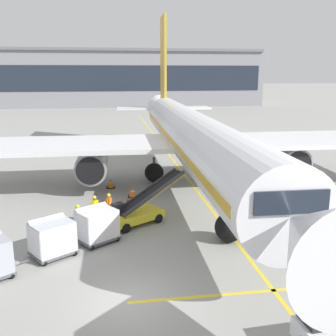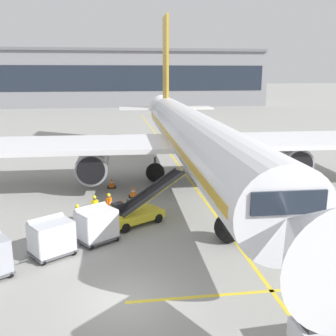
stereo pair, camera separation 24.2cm
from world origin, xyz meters
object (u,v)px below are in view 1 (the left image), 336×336
Objects in this scene: ground_crew_marshaller at (95,207)px; belt_loader at (138,210)px; baggage_cart_lead at (97,224)px; safety_cone_engine_keepout at (111,183)px; baggage_cart_second at (52,237)px; safety_cone_nose_mark at (121,204)px; ground_crew_by_carts at (78,217)px; ground_crew_by_loader at (109,205)px; safety_cone_wingtip at (133,192)px; parked_airplane at (191,137)px.

belt_loader is at bearing -7.66° from ground_crew_marshaller.
ground_crew_marshaller is (-2.59, 0.35, 0.15)m from belt_loader.
safety_cone_engine_keepout is at bearing 85.26° from baggage_cart_lead.
baggage_cart_second reaches higher than safety_cone_nose_mark.
baggage_cart_lead reaches higher than ground_crew_by_carts.
ground_crew_by_loader is at bearing 77.11° from baggage_cart_lead.
safety_cone_nose_mark is (0.81, 2.05, -0.66)m from ground_crew_by_loader.
baggage_cart_second is 3.85× the size of safety_cone_nose_mark.
ground_crew_by_carts reaches higher than safety_cone_wingtip.
parked_airplane is at bearing 42.53° from safety_cone_nose_mark.
parked_airplane is at bearing 45.84° from ground_crew_marshaller.
ground_crew_by_loader is 2.28× the size of safety_cone_engine_keepout.
ground_crew_marshaller is 2.48× the size of safety_cone_nose_mark.
ground_crew_by_loader reaches higher than safety_cone_nose_mark.
belt_loader is 1.86m from ground_crew_by_loader.
baggage_cart_lead is 3.10m from ground_crew_by_loader.
ground_crew_marshaller is at bearing -117.86° from safety_cone_wingtip.
safety_cone_wingtip is (4.56, 9.01, -0.62)m from baggage_cart_second.
ground_crew_marshaller is at bearing -134.16° from parked_airplane.
ground_crew_marshaller is (0.89, 1.52, 0.00)m from ground_crew_by_carts.
ground_crew_by_carts is 7.31m from safety_cone_wingtip.
parked_airplane reaches higher than safety_cone_wingtip.
baggage_cart_second is 10.12m from safety_cone_wingtip.
baggage_cart_second is (-9.46, -11.83, -2.91)m from parked_airplane.
belt_loader reaches higher than ground_crew_by_loader.
parked_airplane is 7.37m from safety_cone_engine_keepout.
ground_crew_marshaller is at bearing 64.34° from baggage_cart_second.
baggage_cart_lead is 3.54× the size of safety_cone_engine_keepout.
safety_cone_wingtip is at bearing 62.14° from ground_crew_marshaller.
belt_loader reaches higher than safety_cone_nose_mark.
ground_crew_by_loader is 4.92m from safety_cone_wingtip.
baggage_cart_lead reaches higher than ground_crew_marshaller.
safety_cone_wingtip is (1.73, 4.57, -0.62)m from ground_crew_by_loader.
belt_loader is at bearing -20.62° from ground_crew_by_loader.
ground_crew_by_loader is 1.00× the size of ground_crew_marshaller.
safety_cone_engine_keepout is 3.09m from safety_cone_wingtip.
ground_crew_by_carts is (1.09, 2.61, -0.00)m from baggage_cart_second.
ground_crew_marshaller is (-7.47, -7.70, -2.91)m from parked_airplane.
belt_loader is 7.44× the size of safety_cone_nose_mark.
safety_cone_nose_mark is at bearing 73.53° from baggage_cart_lead.
baggage_cart_lead is (-2.43, -2.36, 0.16)m from belt_loader.
ground_crew_marshaller is at bearing -160.10° from ground_crew_by_loader.
safety_cone_nose_mark is (-0.93, 2.71, -0.50)m from belt_loader.
ground_crew_by_loader reaches higher than safety_cone_engine_keepout.
safety_cone_engine_keepout is at bearing 82.39° from ground_crew_marshaller.
safety_cone_wingtip is 1.12× the size of safety_cone_nose_mark.
ground_crew_by_carts is 2.28× the size of safety_cone_engine_keepout.
baggage_cart_lead is 2.57m from baggage_cart_second.
parked_airplane is at bearing 51.35° from baggage_cart_second.
belt_loader is at bearing -89.89° from safety_cone_wingtip.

